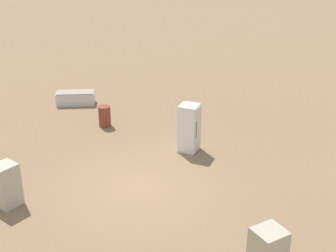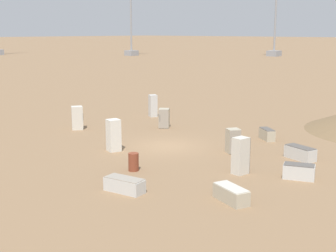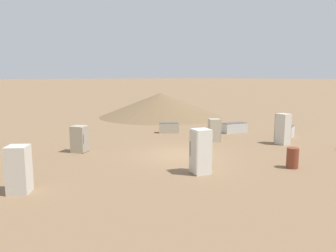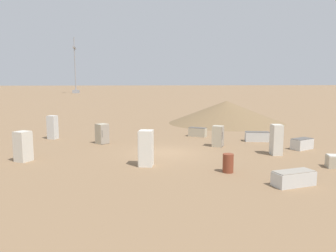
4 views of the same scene
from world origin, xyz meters
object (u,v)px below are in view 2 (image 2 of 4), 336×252
(discarded_fridge_5, at_px, (164,118))
(discarded_fridge_7, at_px, (241,156))
(discarded_fridge_0, at_px, (113,135))
(discarded_fridge_8, at_px, (231,194))
(power_pylon_2, at_px, (131,28))
(discarded_fridge_10, at_px, (299,171))
(discarded_fridge_4, at_px, (233,141))
(discarded_fridge_3, at_px, (124,185))
(power_pylon_1, at_px, (275,27))
(discarded_fridge_9, at_px, (77,118))
(discarded_fridge_2, at_px, (300,153))
(discarded_fridge_1, at_px, (267,134))
(rusty_barrel, at_px, (134,162))
(discarded_fridge_6, at_px, (153,106))

(discarded_fridge_5, height_order, discarded_fridge_7, discarded_fridge_7)
(discarded_fridge_0, xyz_separation_m, discarded_fridge_8, (2.30, 10.08, -0.63))
(power_pylon_2, xyz_separation_m, discarded_fridge_8, (78.40, 89.45, -7.43))
(discarded_fridge_10, bearing_deg, discarded_fridge_4, -132.95)
(discarded_fridge_3, height_order, discarded_fridge_8, discarded_fridge_8)
(power_pylon_1, xyz_separation_m, discarded_fridge_9, (98.33, 40.34, -7.34))
(discarded_fridge_3, bearing_deg, discarded_fridge_4, -7.84)
(discarded_fridge_5, height_order, discarded_fridge_8, discarded_fridge_5)
(discarded_fridge_3, bearing_deg, discarded_fridge_2, -27.60)
(discarded_fridge_1, height_order, discarded_fridge_2, discarded_fridge_1)
(rusty_barrel, bearing_deg, power_pylon_1, -153.67)
(discarded_fridge_0, xyz_separation_m, discarded_fridge_7, (-1.26, 8.16, -0.02))
(power_pylon_1, relative_size, discarded_fridge_4, 18.27)
(discarded_fridge_1, xyz_separation_m, discarded_fridge_2, (2.93, 3.84, -0.01))
(discarded_fridge_0, relative_size, discarded_fridge_1, 1.28)
(discarded_fridge_7, bearing_deg, rusty_barrel, -135.34)
(power_pylon_2, xyz_separation_m, discarded_fridge_3, (80.58, 85.23, -7.44))
(power_pylon_2, relative_size, discarded_fridge_7, 13.36)
(power_pylon_2, xyz_separation_m, discarded_fridge_6, (66.35, 73.16, -6.85))
(discarded_fridge_3, height_order, discarded_fridge_7, discarded_fridge_7)
(discarded_fridge_0, xyz_separation_m, discarded_fridge_5, (-6.97, -2.36, -0.24))
(discarded_fridge_0, distance_m, discarded_fridge_3, 7.40)
(discarded_fridge_1, bearing_deg, power_pylon_2, -91.97)
(power_pylon_2, height_order, discarded_fridge_8, power_pylon_2)
(discarded_fridge_5, xyz_separation_m, discarded_fridge_10, (4.48, 13.08, -0.36))
(discarded_fridge_2, xyz_separation_m, discarded_fridge_9, (3.44, -15.77, 0.49))
(discarded_fridge_0, xyz_separation_m, discarded_fridge_6, (-9.75, -6.22, -0.04))
(discarded_fridge_1, relative_size, discarded_fridge_5, 1.04)
(discarded_fridge_8, xyz_separation_m, discarded_fridge_9, (-4.64, -16.73, 0.52))
(discarded_fridge_6, height_order, rusty_barrel, discarded_fridge_6)
(power_pylon_1, height_order, discarded_fridge_3, power_pylon_1)
(power_pylon_1, relative_size, discarded_fridge_6, 14.37)
(discarded_fridge_7, bearing_deg, discarded_fridge_3, -104.16)
(discarded_fridge_1, height_order, discarded_fridge_10, discarded_fridge_1)
(rusty_barrel, bearing_deg, discarded_fridge_0, -117.57)
(power_pylon_1, relative_size, discarded_fridge_9, 15.48)
(discarded_fridge_9, bearing_deg, rusty_barrel, 11.93)
(rusty_barrel, bearing_deg, discarded_fridge_7, 126.92)
(discarded_fridge_3, height_order, discarded_fridge_4, discarded_fridge_4)
(discarded_fridge_0, relative_size, discarded_fridge_7, 1.02)
(discarded_fridge_4, bearing_deg, discarded_fridge_0, -19.21)
(discarded_fridge_5, height_order, discarded_fridge_9, discarded_fridge_9)
(power_pylon_1, distance_m, discarded_fridge_10, 114.15)
(power_pylon_1, bearing_deg, discarded_fridge_8, 29.00)
(discarded_fridge_7, distance_m, discarded_fridge_8, 4.09)
(discarded_fridge_3, bearing_deg, discarded_fridge_5, 25.71)
(discarded_fridge_6, bearing_deg, discarded_fridge_3, -112.43)
(discarded_fridge_4, bearing_deg, discarded_fridge_9, -48.12)
(discarded_fridge_5, bearing_deg, rusty_barrel, 88.76)
(discarded_fridge_7, relative_size, discarded_fridge_8, 1.00)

